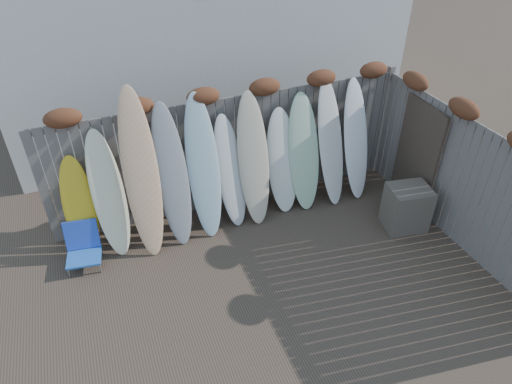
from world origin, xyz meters
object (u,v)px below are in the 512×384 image
object	(u,v)px
beach_chair	(83,246)
wooden_crate	(407,208)
surfboard_0	(80,208)
lattice_panel	(414,153)

from	to	relation	value
beach_chair	wooden_crate	size ratio (longest dim) A/B	0.87
surfboard_0	lattice_panel	bearing A→B (deg)	-3.17
beach_chair	wooden_crate	distance (m)	5.12
lattice_panel	beach_chair	bearing A→B (deg)	-178.52
lattice_panel	surfboard_0	distance (m)	5.49
beach_chair	lattice_panel	world-z (taller)	lattice_panel
lattice_panel	wooden_crate	bearing A→B (deg)	-122.25
lattice_panel	surfboard_0	xyz separation A→B (m)	(-5.45, 0.66, -0.15)
beach_chair	surfboard_0	distance (m)	0.56
surfboard_0	wooden_crate	bearing A→B (deg)	-11.35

